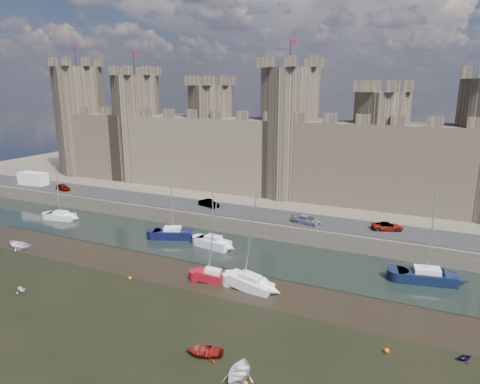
% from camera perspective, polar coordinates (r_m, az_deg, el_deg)
% --- Properties ---
extents(ground, '(160.00, 160.00, 0.00)m').
position_cam_1_polar(ground, '(44.05, -18.31, -17.56)').
color(ground, black).
rests_on(ground, ground).
extents(seaweed_patch, '(70.00, 34.00, 0.01)m').
position_cam_1_polar(seaweed_patch, '(40.70, -24.43, -21.04)').
color(seaweed_patch, black).
rests_on(seaweed_patch, ground).
extents(water_channel, '(160.00, 12.00, 0.08)m').
position_cam_1_polar(water_channel, '(61.58, -2.92, -7.42)').
color(water_channel, black).
rests_on(water_channel, ground).
extents(quay, '(160.00, 60.00, 2.50)m').
position_cam_1_polar(quay, '(93.16, 7.42, 0.72)').
color(quay, '#4C443A').
rests_on(quay, ground).
extents(road, '(160.00, 7.00, 0.10)m').
position_cam_1_polar(road, '(69.26, 0.91, -2.74)').
color(road, black).
rests_on(road, quay).
extents(castle, '(108.50, 11.00, 29.00)m').
position_cam_1_polar(castle, '(80.26, 4.60, 6.22)').
color(castle, '#42382B').
rests_on(castle, quay).
extents(car_0, '(4.00, 2.52, 1.27)m').
position_cam_1_polar(car_0, '(90.51, -22.54, 0.58)').
color(car_0, gray).
rests_on(car_0, quay).
extents(car_1, '(4.10, 2.39, 1.28)m').
position_cam_1_polar(car_1, '(72.45, -4.19, -1.53)').
color(car_1, gray).
rests_on(car_1, quay).
extents(car_2, '(4.67, 2.51, 1.29)m').
position_cam_1_polar(car_2, '(64.27, 8.93, -3.71)').
color(car_2, gray).
rests_on(car_2, quay).
extents(car_3, '(4.69, 3.27, 1.19)m').
position_cam_1_polar(car_3, '(64.34, 19.05, -4.36)').
color(car_3, gray).
rests_on(car_3, quay).
extents(van, '(6.24, 2.91, 2.65)m').
position_cam_1_polar(van, '(97.82, -25.87, 1.60)').
color(van, white).
rests_on(van, quay).
extents(sailboat_0, '(5.28, 2.79, 9.39)m').
position_cam_1_polar(sailboat_0, '(79.83, -22.81, -2.93)').
color(sailboat_0, silver).
rests_on(sailboat_0, ground).
extents(sailboat_1, '(6.10, 4.20, 11.39)m').
position_cam_1_polar(sailboat_1, '(65.53, -8.95, -5.45)').
color(sailboat_1, black).
rests_on(sailboat_1, ground).
extents(sailboat_2, '(5.41, 2.81, 11.12)m').
position_cam_1_polar(sailboat_2, '(61.29, -3.58, -6.71)').
color(sailboat_2, white).
rests_on(sailboat_2, ground).
extents(sailboat_3, '(6.80, 3.70, 11.29)m').
position_cam_1_polar(sailboat_3, '(55.55, 23.62, -10.21)').
color(sailboat_3, black).
rests_on(sailboat_3, ground).
extents(sailboat_4, '(4.49, 2.56, 9.89)m').
position_cam_1_polar(sailboat_4, '(51.50, -3.62, -11.07)').
color(sailboat_4, maroon).
rests_on(sailboat_4, ground).
extents(sailboat_5, '(5.45, 2.57, 11.38)m').
position_cam_1_polar(sailboat_5, '(49.62, 1.36, -11.97)').
color(sailboat_5, silver).
rests_on(sailboat_5, ground).
extents(dinghy_2, '(3.30, 4.06, 0.74)m').
position_cam_1_polar(dinghy_2, '(36.94, 0.01, -22.91)').
color(dinghy_2, silver).
rests_on(dinghy_2, ground).
extents(dinghy_3, '(1.66, 1.51, 0.75)m').
position_cam_1_polar(dinghy_3, '(54.89, -27.14, -11.45)').
color(dinghy_3, silver).
rests_on(dinghy_3, ground).
extents(dinghy_4, '(3.84, 3.24, 0.68)m').
position_cam_1_polar(dinghy_4, '(39.30, -4.71, -20.47)').
color(dinghy_4, '#66110B').
rests_on(dinghy_4, ground).
extents(dinghy_6, '(3.85, 2.90, 0.75)m').
position_cam_1_polar(dinghy_6, '(69.04, -27.45, -6.34)').
color(dinghy_6, silver).
rests_on(dinghy_6, ground).
extents(dinghy_7, '(1.63, 1.56, 0.66)m').
position_cam_1_polar(dinghy_7, '(42.93, 27.72, -18.94)').
color(dinghy_7, black).
rests_on(dinghy_7, ground).
extents(buoy_1, '(0.41, 0.41, 0.41)m').
position_cam_1_polar(buoy_1, '(53.63, -14.46, -11.07)').
color(buoy_1, '#D66209').
rests_on(buoy_1, ground).
extents(buoy_3, '(0.44, 0.44, 0.44)m').
position_cam_1_polar(buoy_3, '(41.53, 18.96, -19.37)').
color(buoy_3, '#C85E08').
rests_on(buoy_3, ground).
extents(buoy_5, '(0.45, 0.45, 0.45)m').
position_cam_1_polar(buoy_5, '(36.11, 0.72, -24.20)').
color(buoy_5, '#D95F09').
rests_on(buoy_5, ground).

